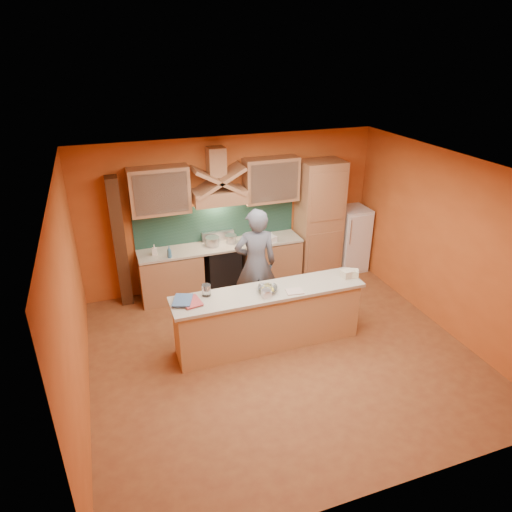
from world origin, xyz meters
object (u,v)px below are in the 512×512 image
object	(u,v)px
fridge	(351,239)
mixing_bowl	(268,289)
stove	(222,268)
kitchen_scale	(266,294)
person	(256,264)

from	to	relation	value
fridge	mixing_bowl	size ratio (longest dim) A/B	4.53
fridge	mixing_bowl	distance (m)	3.19
fridge	stove	bearing A→B (deg)	180.00
stove	kitchen_scale	distance (m)	2.14
kitchen_scale	person	bearing A→B (deg)	80.36
stove	kitchen_scale	bearing A→B (deg)	-87.26
fridge	kitchen_scale	distance (m)	3.34
stove	kitchen_scale	size ratio (longest dim) A/B	7.20
stove	person	bearing A→B (deg)	-73.89
fridge	person	world-z (taller)	person
kitchen_scale	mixing_bowl	world-z (taller)	kitchen_scale
stove	person	size ratio (longest dim) A/B	0.47
person	mixing_bowl	distance (m)	0.89
stove	fridge	size ratio (longest dim) A/B	0.69
kitchen_scale	mixing_bowl	xyz separation A→B (m)	(0.07, 0.15, -0.02)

